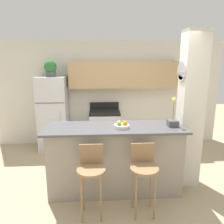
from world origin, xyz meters
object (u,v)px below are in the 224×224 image
Objects in this scene: stove_range at (105,129)px; potted_plant_on_fridge at (50,68)px; orchid_vase at (173,120)px; bar_stool_right at (144,169)px; bar_stool_left at (91,170)px; refrigerator at (53,114)px; fruit_bowl at (122,125)px; trash_bin at (77,143)px.

stove_range is 1.90m from potted_plant_on_fridge.
stove_range is at bearing 118.47° from orchid_vase.
stove_range is 2.48m from bar_stool_right.
orchid_vase is at bearing -61.53° from stove_range.
bar_stool_right is (0.71, 0.00, 0.00)m from bar_stool_left.
orchid_vase is (1.25, 0.55, 0.52)m from bar_stool_left.
bar_stool_left is (0.97, -2.41, -0.20)m from refrigerator.
fruit_bowl is (1.42, -1.91, -0.80)m from potted_plant_on_fridge.
bar_stool_right is (0.47, -2.43, 0.20)m from stove_range.
trash_bin is at bearing -20.09° from refrigerator.
orchid_vase reaches higher than fruit_bowl.
refrigerator is at bearing -179.45° from stove_range.
potted_plant_on_fridge is at bearing 118.82° from refrigerator.
fruit_bowl is at bearing -62.94° from trash_bin.
refrigerator is at bearing 124.82° from bar_stool_right.
fruit_bowl is (1.42, -1.91, 0.26)m from refrigerator.
orchid_vase is at bearing -39.91° from refrigerator.
fruit_bowl is at bearing -53.31° from refrigerator.
orchid_vase is at bearing -44.74° from trash_bin.
orchid_vase is 1.19× the size of trash_bin.
orchid_vase is at bearing 3.37° from fruit_bowl.
fruit_bowl is at bearing -53.31° from potted_plant_on_fridge.
stove_range is 1.09× the size of bar_stool_left.
bar_stool_left is 0.71m from bar_stool_right.
trash_bin is (-1.13, 2.21, -0.47)m from bar_stool_right.
potted_plant_on_fridge reaches higher than trash_bin.
trash_bin is at bearing 135.26° from orchid_vase.
orchid_vase reaches higher than bar_stool_left.
orchid_vase reaches higher than bar_stool_right.
refrigerator is 1.76× the size of bar_stool_left.
bar_stool_left is 1.00× the size of bar_stool_right.
orchid_vase is (0.55, 0.55, 0.52)m from bar_stool_right.
bar_stool_left is at bearing -68.03° from potted_plant_on_fridge.
refrigerator is 2.95m from bar_stool_right.
stove_range is 2.82× the size of trash_bin.
fruit_bowl is (0.45, 0.50, 0.46)m from bar_stool_left.
stove_range is 0.75m from trash_bin.
potted_plant_on_fridge is (-1.68, 2.41, 1.26)m from bar_stool_right.
refrigerator is 1.05m from potted_plant_on_fridge.
fruit_bowl is 2.13m from trash_bin.
bar_stool_right is (1.68, -2.41, -0.20)m from refrigerator.
refrigerator is at bearing 126.69° from fruit_bowl.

